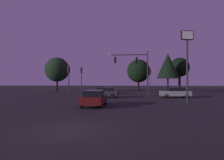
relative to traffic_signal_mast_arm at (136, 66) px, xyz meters
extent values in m
plane|color=black|center=(-3.81, 3.96, -4.78)|extent=(168.00, 168.00, 0.00)
cylinder|color=#232326|center=(1.70, -0.04, -1.31)|extent=(0.20, 0.20, 6.93)
cylinder|color=#232326|center=(-1.02, 0.01, 1.67)|extent=(5.45, 0.24, 0.14)
ellipsoid|color=#F4EACC|center=(-4.04, 0.07, 1.82)|extent=(0.56, 0.28, 0.16)
cylinder|color=#232326|center=(0.07, -0.01, 1.45)|extent=(0.05, 0.05, 0.44)
cube|color=black|center=(0.07, -0.01, 0.79)|extent=(0.30, 0.25, 0.90)
sphere|color=red|center=(0.07, 0.13, 1.07)|extent=(0.18, 0.18, 0.18)
sphere|color=#56380C|center=(0.07, 0.13, 0.79)|extent=(0.18, 0.18, 0.18)
sphere|color=#0C4219|center=(0.07, 0.13, 0.51)|extent=(0.18, 0.18, 0.18)
cylinder|color=#232326|center=(-3.20, 0.05, 1.50)|extent=(0.05, 0.05, 0.34)
cube|color=black|center=(-3.20, 0.05, 0.88)|extent=(0.30, 0.25, 0.90)
sphere|color=red|center=(-3.20, 0.19, 1.16)|extent=(0.18, 0.18, 0.18)
sphere|color=#56380C|center=(-3.20, 0.19, 0.88)|extent=(0.18, 0.18, 0.18)
sphere|color=#0C4219|center=(-3.20, 0.19, 0.60)|extent=(0.18, 0.18, 0.18)
cylinder|color=#232326|center=(2.40, 3.26, -2.96)|extent=(0.12, 0.12, 3.63)
cube|color=black|center=(2.40, 3.26, -0.69)|extent=(0.30, 0.24, 0.90)
sphere|color=red|center=(2.40, 3.12, -0.41)|extent=(0.18, 0.18, 0.18)
sphere|color=#56380C|center=(2.40, 3.12, -0.69)|extent=(0.18, 0.18, 0.18)
sphere|color=#0C4219|center=(2.40, 3.12, -0.97)|extent=(0.18, 0.18, 0.18)
cylinder|color=#232326|center=(-9.31, -3.79, -3.00)|extent=(0.12, 0.12, 3.55)
cube|color=black|center=(-9.31, -3.79, -0.77)|extent=(0.34, 0.29, 0.90)
sphere|color=red|center=(-9.33, -3.93, -0.49)|extent=(0.18, 0.18, 0.18)
sphere|color=#56380C|center=(-9.33, -3.93, -0.77)|extent=(0.18, 0.18, 0.18)
sphere|color=#0C4219|center=(-9.33, -3.93, -1.05)|extent=(0.18, 0.18, 0.18)
cylinder|color=#232326|center=(-9.27, 2.99, -2.83)|extent=(0.12, 0.12, 3.89)
cube|color=black|center=(-9.27, 2.99, -0.44)|extent=(0.35, 0.31, 0.90)
sphere|color=red|center=(-9.23, 2.86, -0.16)|extent=(0.18, 0.18, 0.18)
sphere|color=#56380C|center=(-9.23, 2.86, -0.44)|extent=(0.18, 0.18, 0.18)
sphere|color=#0C4219|center=(-9.23, 2.86, -0.72)|extent=(0.18, 0.18, 0.18)
cube|color=#4C0F0F|center=(-4.31, -11.45, -4.12)|extent=(1.91, 4.53, 0.68)
cube|color=black|center=(-4.31, -11.60, -3.52)|extent=(1.64, 2.45, 0.52)
cylinder|color=black|center=(-5.16, -9.96, -4.46)|extent=(0.20, 0.64, 0.64)
cylinder|color=black|center=(-3.47, -9.95, -4.46)|extent=(0.20, 0.64, 0.64)
cylinder|color=black|center=(-5.15, -12.94, -4.46)|extent=(0.20, 0.64, 0.64)
cylinder|color=black|center=(-3.46, -12.93, -4.46)|extent=(0.20, 0.64, 0.64)
sphere|color=red|center=(-4.96, -13.72, -4.02)|extent=(0.14, 0.14, 0.14)
sphere|color=red|center=(-3.64, -13.71, -4.02)|extent=(0.14, 0.14, 0.14)
cube|color=#232328|center=(-4.68, -1.64, -4.12)|extent=(4.20, 2.12, 0.68)
cube|color=black|center=(-4.53, -1.65, -3.52)|extent=(2.31, 1.73, 0.52)
cylinder|color=black|center=(-6.09, -2.37, -4.46)|extent=(0.65, 0.24, 0.64)
cylinder|color=black|center=(-5.97, -0.73, -4.46)|extent=(0.65, 0.24, 0.64)
cylinder|color=black|center=(-3.39, -2.56, -4.46)|extent=(0.65, 0.24, 0.64)
cylinder|color=black|center=(-3.28, -0.91, -4.46)|extent=(0.65, 0.24, 0.64)
sphere|color=red|center=(-2.68, -2.43, -4.02)|extent=(0.14, 0.14, 0.14)
sphere|color=red|center=(-2.59, -1.14, -4.02)|extent=(0.14, 0.14, 0.14)
cube|color=gray|center=(5.51, -1.01, -4.12)|extent=(4.22, 1.93, 0.68)
cube|color=black|center=(5.66, -1.00, -3.52)|extent=(2.29, 1.63, 0.52)
cylinder|color=black|center=(4.16, -1.85, -4.46)|extent=(0.64, 0.22, 0.64)
cylinder|color=black|center=(4.12, -0.22, -4.46)|extent=(0.64, 0.22, 0.64)
cylinder|color=black|center=(6.91, -1.79, -4.46)|extent=(0.64, 0.22, 0.64)
cylinder|color=black|center=(6.87, -0.16, -4.46)|extent=(0.64, 0.22, 0.64)
sphere|color=red|center=(7.63, -1.60, -4.02)|extent=(0.14, 0.14, 0.14)
sphere|color=red|center=(7.60, -0.31, -4.02)|extent=(0.14, 0.14, 0.14)
cube|color=#473828|center=(-6.61, 6.98, -4.12)|extent=(2.24, 4.42, 0.68)
cube|color=black|center=(-6.60, 6.83, -3.52)|extent=(1.75, 2.46, 0.52)
cylinder|color=black|center=(-7.54, 8.27, -4.46)|extent=(0.28, 0.66, 0.64)
cylinder|color=black|center=(-6.05, 8.46, -4.46)|extent=(0.28, 0.66, 0.64)
cylinder|color=black|center=(-7.18, 5.50, -4.46)|extent=(0.28, 0.66, 0.64)
cylinder|color=black|center=(-5.69, 5.69, -4.46)|extent=(0.28, 0.66, 0.64)
sphere|color=red|center=(-6.93, 4.79, -4.02)|extent=(0.14, 0.14, 0.14)
sphere|color=red|center=(-5.75, 4.95, -4.02)|extent=(0.14, 0.14, 0.14)
cylinder|color=#232326|center=(5.20, -8.05, -1.36)|extent=(0.20, 0.20, 6.84)
cube|color=black|center=(5.20, -8.05, 2.57)|extent=(1.42, 0.62, 1.00)
cube|color=white|center=(5.24, -8.18, 2.57)|extent=(1.19, 0.35, 0.84)
cylinder|color=black|center=(7.01, 11.95, -3.25)|extent=(0.28, 0.28, 3.06)
cone|color=black|center=(7.01, 11.95, 0.92)|extent=(4.72, 4.72, 5.28)
cylinder|color=black|center=(10.52, 16.42, -2.71)|extent=(0.52, 0.52, 4.14)
sphere|color=black|center=(10.52, 16.42, 0.93)|extent=(4.47, 4.47, 4.47)
cylinder|color=black|center=(1.25, 20.29, -3.25)|extent=(0.43, 0.43, 3.06)
sphere|color=black|center=(1.25, 20.29, 0.34)|extent=(5.90, 5.90, 5.90)
cylinder|color=black|center=(-17.39, 12.74, -3.19)|extent=(0.36, 0.36, 3.18)
sphere|color=black|center=(-17.39, 12.74, 0.32)|extent=(5.49, 5.49, 5.49)
camera|label=1|loc=(-0.97, -29.43, -2.47)|focal=30.86mm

